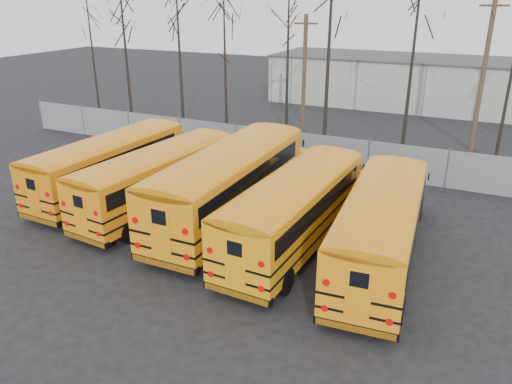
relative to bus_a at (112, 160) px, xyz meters
The scene contains 17 objects.
ground 8.10m from the bus_a, 32.16° to the right, with size 120.00×120.00×0.00m, color black.
fence 10.30m from the bus_a, 49.27° to the left, with size 40.00×0.04×2.00m, color gray.
distant_building 29.12m from the bus_a, 72.61° to the left, with size 22.00×8.00×4.00m, color #B5B4AF.
bus_a is the anchor object (origin of this frame).
bus_b 3.33m from the bus_a, 10.15° to the right, with size 3.39×10.49×2.89m.
bus_c 6.75m from the bus_a, ahead, with size 2.77×11.85×3.31m.
bus_d 10.17m from the bus_a, ahead, with size 2.92×10.70×2.96m.
bus_e 13.43m from the bus_a, ahead, with size 3.24×10.69×2.95m.
utility_pole_left 13.18m from the bus_a, 65.08° to the left, with size 1.44×0.35×8.10m.
utility_pole_right 22.02m from the bus_a, 44.81° to the left, with size 1.60×0.61×9.20m.
tree_0 16.68m from the bus_a, 134.15° to the left, with size 0.26×0.26×10.29m, color black.
tree_1 12.05m from the bus_a, 124.03° to the left, with size 0.26×0.26×10.55m, color black.
tree_2 12.68m from the bus_a, 107.13° to the left, with size 0.26×0.26×10.03m, color black.
tree_3 11.52m from the bus_a, 88.85° to the left, with size 0.26×0.26×9.12m, color black.
tree_4 14.18m from the bus_a, 74.34° to the left, with size 0.26×0.26×10.02m, color black.
tree_5 13.00m from the bus_a, 51.26° to the left, with size 0.26×0.26×12.28m, color black.
tree_6 17.89m from the bus_a, 47.81° to the left, with size 0.26×0.26×12.02m, color black.
Camera 1 is at (9.48, -13.58, 9.25)m, focal length 35.00 mm.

